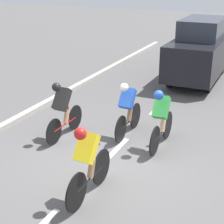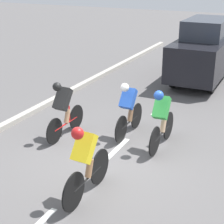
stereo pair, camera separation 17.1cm
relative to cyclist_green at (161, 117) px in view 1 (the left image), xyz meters
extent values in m
plane|color=#565454|center=(0.88, 1.08, -0.77)|extent=(60.00, 60.00, 0.00)
cube|color=white|center=(0.88, 0.60, -0.77)|extent=(0.12, 1.40, 0.01)
cube|color=white|center=(0.88, -2.60, -0.77)|extent=(0.12, 1.40, 0.01)
cube|color=#A8A399|center=(4.08, 0.60, -0.70)|extent=(0.20, 25.35, 0.14)
cylinder|color=black|center=(-0.01, -0.58, -0.43)|extent=(0.03, 0.69, 0.69)
cylinder|color=black|center=(-0.01, 0.42, -0.43)|extent=(0.03, 0.69, 0.69)
cylinder|color=black|center=(-0.01, -0.08, -0.43)|extent=(0.04, 1.00, 0.04)
cylinder|color=black|center=(-0.01, -0.25, -0.22)|extent=(0.04, 0.04, 0.42)
cylinder|color=#1999D8|center=(-0.01, -0.13, -0.33)|extent=(0.07, 0.07, 0.16)
cylinder|color=#DBAD84|center=(-0.01, -0.15, -0.25)|extent=(0.12, 0.23, 0.36)
cube|color=green|center=(0.00, 0.02, 0.25)|extent=(0.34, 0.46, 0.54)
sphere|color=blue|center=(0.01, 0.24, 0.60)|extent=(0.22, 0.22, 0.22)
cylinder|color=black|center=(2.36, -0.12, -0.45)|extent=(0.03, 0.64, 0.64)
cylinder|color=black|center=(2.36, 0.90, -0.45)|extent=(0.03, 0.64, 0.64)
cylinder|color=red|center=(2.36, 0.39, -0.45)|extent=(0.04, 1.01, 0.04)
cylinder|color=red|center=(2.36, 0.21, -0.24)|extent=(0.04, 0.04, 0.42)
cylinder|color=green|center=(2.36, 0.34, -0.35)|extent=(0.07, 0.07, 0.16)
cylinder|color=tan|center=(2.36, 0.31, -0.27)|extent=(0.12, 0.23, 0.36)
cube|color=black|center=(2.35, 0.49, 0.24)|extent=(0.33, 0.48, 0.57)
sphere|color=black|center=(2.34, 0.71, 0.61)|extent=(0.21, 0.21, 0.21)
cylinder|color=black|center=(0.56, 1.98, -0.42)|extent=(0.03, 0.71, 0.71)
cylinder|color=black|center=(0.56, 2.96, -0.42)|extent=(0.03, 0.71, 0.71)
cylinder|color=black|center=(0.56, 2.47, -0.42)|extent=(0.04, 0.98, 0.04)
cylinder|color=black|center=(0.56, 2.30, -0.21)|extent=(0.04, 0.04, 0.42)
cylinder|color=white|center=(0.56, 2.42, -0.32)|extent=(0.07, 0.07, 0.16)
cylinder|color=#9E704C|center=(0.56, 2.40, -0.24)|extent=(0.12, 0.23, 0.36)
cube|color=yellow|center=(0.55, 2.57, 0.27)|extent=(0.34, 0.47, 0.56)
sphere|color=red|center=(0.54, 2.79, 0.63)|extent=(0.22, 0.22, 0.22)
cylinder|color=black|center=(0.96, -0.85, -0.44)|extent=(0.03, 0.67, 0.67)
cylinder|color=black|center=(0.96, 0.12, -0.44)|extent=(0.03, 0.67, 0.67)
cylinder|color=black|center=(0.96, -0.36, -0.44)|extent=(0.04, 0.98, 0.04)
cylinder|color=black|center=(0.96, -0.54, -0.23)|extent=(0.04, 0.04, 0.42)
cylinder|color=yellow|center=(0.96, -0.41, -0.34)|extent=(0.07, 0.07, 0.16)
cylinder|color=#9E704C|center=(0.96, -0.44, -0.26)|extent=(0.12, 0.23, 0.36)
cube|color=blue|center=(0.95, -0.26, 0.23)|extent=(0.33, 0.45, 0.53)
sphere|color=white|center=(0.95, -0.04, 0.57)|extent=(0.21, 0.21, 0.21)
cylinder|color=black|center=(-0.22, -4.72, -0.45)|extent=(0.14, 0.64, 0.64)
cylinder|color=black|center=(1.14, -4.72, -0.45)|extent=(0.14, 0.64, 0.64)
cylinder|color=black|center=(-0.22, -7.43, -0.45)|extent=(0.14, 0.64, 0.64)
cylinder|color=black|center=(1.14, -7.43, -0.45)|extent=(0.14, 0.64, 0.64)
cube|color=black|center=(0.46, -6.07, 0.17)|extent=(1.70, 4.38, 1.25)
cube|color=#2D333D|center=(0.46, -6.29, 1.14)|extent=(1.39, 2.41, 0.69)
camera|label=1|loc=(-2.30, 7.71, 3.21)|focal=60.00mm
camera|label=2|loc=(-2.45, 7.64, 3.21)|focal=60.00mm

